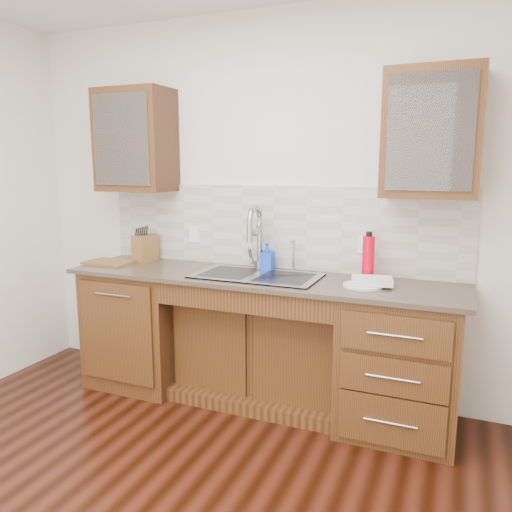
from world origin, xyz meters
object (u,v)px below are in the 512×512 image
at_px(soap_bottle, 267,257).
at_px(cutting_board, 110,262).
at_px(knife_block, 145,248).
at_px(plate, 363,286).
at_px(water_bottle, 368,258).

height_order(soap_bottle, cutting_board, soap_bottle).
height_order(knife_block, cutting_board, knife_block).
height_order(plate, knife_block, knife_block).
height_order(water_bottle, cutting_board, water_bottle).
xyz_separation_m(plate, cutting_board, (-1.92, 0.01, 0.00)).
height_order(water_bottle, knife_block, water_bottle).
distance_m(water_bottle, cutting_board, 1.93).
distance_m(knife_block, cutting_board, 0.29).
xyz_separation_m(water_bottle, knife_block, (-1.72, 0.01, -0.04)).
distance_m(soap_bottle, cutting_board, 1.23).
height_order(soap_bottle, knife_block, knife_block).
bearing_deg(knife_block, plate, 3.98).
distance_m(soap_bottle, knife_block, 1.01).
relative_size(plate, knife_block, 1.19).
xyz_separation_m(water_bottle, cutting_board, (-1.92, -0.17, -0.14)).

